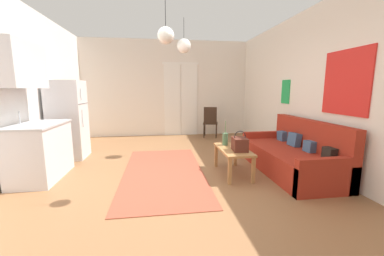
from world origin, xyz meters
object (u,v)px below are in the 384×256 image
Objects in this scene: couch at (293,156)px; bamboo_vase at (225,139)px; handbag at (240,144)px; refrigerator at (68,120)px; pendant_lamp_near at (166,35)px; accent_chair at (210,121)px; coffee_table at (233,152)px; pendant_lamp_far at (184,46)px.

couch is 1.21m from bamboo_vase.
refrigerator is (-3.14, 1.57, 0.25)m from handbag.
couch is 2.27× the size of pendant_lamp_near.
refrigerator reaches higher than accent_chair.
coffee_table is 1.03× the size of pendant_lamp_near.
bamboo_vase is at bearing -20.98° from refrigerator.
couch is 1.27× the size of refrigerator.
handbag reaches higher than coffee_table.
bamboo_vase is 0.47× the size of accent_chair.
couch is at bearing -39.18° from pendant_lamp_far.
accent_chair is at bearing 85.93° from handbag.
refrigerator is at bearing 159.02° from bamboo_vase.
bamboo_vase is at bearing 40.52° from pendant_lamp_near.
accent_chair is (0.28, 3.05, 0.12)m from coffee_table.
coffee_table is at bearing 100.24° from accent_chair.
pendant_lamp_far is at bearing 118.12° from bamboo_vase.
bamboo_vase is at bearing 104.16° from coffee_table.
bamboo_vase is 0.61× the size of pendant_lamp_far.
bamboo_vase is at bearing 165.66° from couch.
coffee_table is 1.02× the size of accent_chair.
refrigerator reaches higher than handbag.
bamboo_vase is at bearing 98.39° from accent_chair.
handbag is 0.46× the size of pendant_lamp_far.
coffee_table is at bearing -64.32° from pendant_lamp_far.
pendant_lamp_near reaches higher than bamboo_vase.
pendant_lamp_far reaches higher than bamboo_vase.
couch is at bearing -14.34° from bamboo_vase.
handbag is at bearing -73.51° from bamboo_vase.
couch is at bearing 15.43° from pendant_lamp_near.
pendant_lamp_near reaches higher than coffee_table.
pendant_lamp_far is (-0.67, 1.40, 1.94)m from coffee_table.
pendant_lamp_far is (0.45, 2.03, 0.24)m from pendant_lamp_near.
handbag is 2.46m from pendant_lamp_far.
couch is 4.72× the size of bamboo_vase.
handbag is 0.36× the size of pendant_lamp_near.
handbag is 3.52m from refrigerator.
pendant_lamp_far is at bearing 115.68° from coffee_table.
pendant_lamp_far is at bearing 140.82° from couch.
accent_chair is at bearing 25.81° from refrigerator.
pendant_lamp_near reaches higher than couch.
handbag is at bearing 101.49° from accent_chair.
bamboo_vase is (-0.07, 0.26, 0.17)m from coffee_table.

